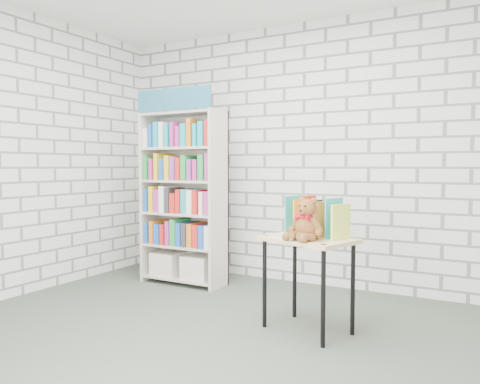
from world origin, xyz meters
The scene contains 6 objects.
ground centered at (0.00, 0.00, 0.00)m, with size 4.50×4.50×0.00m, color #3F473C.
room_shell centered at (0.00, 0.00, 1.78)m, with size 4.52×4.02×2.81m.
bookshelf centered at (-1.12, 1.36, 0.95)m, with size 0.92×0.36×2.07m.
display_table centered at (0.58, 0.61, 0.62)m, with size 0.79×0.65×0.73m.
table_books centered at (0.61, 0.71, 0.87)m, with size 0.51×0.34×0.28m.
teddy_bear centered at (0.61, 0.49, 0.85)m, with size 0.29×0.28×0.32m.
Camera 1 is at (1.84, -2.74, 1.27)m, focal length 35.00 mm.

